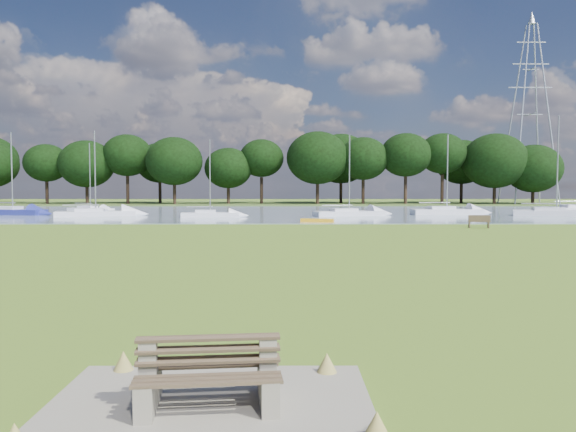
{
  "coord_description": "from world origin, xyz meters",
  "views": [
    {
      "loc": [
        0.99,
        -21.03,
        2.9
      ],
      "look_at": [
        1.04,
        -2.0,
        1.9
      ],
      "focal_mm": 35.0,
      "sensor_mm": 36.0,
      "label": 1
    }
  ],
  "objects_px": {
    "sailboat_4": "(210,213)",
    "sailboat_5": "(348,212)",
    "bench_pair": "(209,375)",
    "sailboat_0": "(90,208)",
    "pylon": "(530,84)",
    "sailboat_1": "(446,210)",
    "sailboat_3": "(12,210)",
    "sailboat_2": "(555,211)",
    "riverbank_bench": "(479,222)",
    "sailboat_8": "(95,212)",
    "kayak": "(317,220)"
  },
  "relations": [
    {
      "from": "sailboat_4",
      "to": "sailboat_5",
      "type": "distance_m",
      "value": 13.37
    },
    {
      "from": "bench_pair",
      "to": "sailboat_0",
      "type": "distance_m",
      "value": 59.23
    },
    {
      "from": "sailboat_0",
      "to": "sailboat_5",
      "type": "height_order",
      "value": "sailboat_5"
    },
    {
      "from": "bench_pair",
      "to": "sailboat_4",
      "type": "bearing_deg",
      "value": 91.85
    },
    {
      "from": "bench_pair",
      "to": "pylon",
      "type": "distance_m",
      "value": 95.03
    },
    {
      "from": "sailboat_0",
      "to": "sailboat_1",
      "type": "distance_m",
      "value": 38.55
    },
    {
      "from": "sailboat_3",
      "to": "sailboat_5",
      "type": "height_order",
      "value": "sailboat_3"
    },
    {
      "from": "pylon",
      "to": "sailboat_1",
      "type": "relative_size",
      "value": 3.78
    },
    {
      "from": "pylon",
      "to": "sailboat_3",
      "type": "distance_m",
      "value": 77.61
    },
    {
      "from": "sailboat_2",
      "to": "sailboat_3",
      "type": "xyz_separation_m",
      "value": [
        -53.9,
        2.58,
        0.01
      ]
    },
    {
      "from": "riverbank_bench",
      "to": "sailboat_4",
      "type": "xyz_separation_m",
      "value": [
        -20.63,
        12.87,
        0.01
      ]
    },
    {
      "from": "sailboat_0",
      "to": "sailboat_1",
      "type": "bearing_deg",
      "value": 15.23
    },
    {
      "from": "riverbank_bench",
      "to": "sailboat_5",
      "type": "bearing_deg",
      "value": 127.05
    },
    {
      "from": "pylon",
      "to": "sailboat_1",
      "type": "distance_m",
      "value": 45.13
    },
    {
      "from": "bench_pair",
      "to": "sailboat_1",
      "type": "distance_m",
      "value": 52.9
    },
    {
      "from": "sailboat_3",
      "to": "sailboat_0",
      "type": "bearing_deg",
      "value": 59.09
    },
    {
      "from": "sailboat_3",
      "to": "sailboat_8",
      "type": "height_order",
      "value": "sailboat_3"
    },
    {
      "from": "kayak",
      "to": "pylon",
      "type": "relative_size",
      "value": 0.09
    },
    {
      "from": "sailboat_0",
      "to": "sailboat_8",
      "type": "distance_m",
      "value": 9.27
    },
    {
      "from": "sailboat_3",
      "to": "sailboat_1",
      "type": "bearing_deg",
      "value": 15.72
    },
    {
      "from": "sailboat_2",
      "to": "sailboat_8",
      "type": "bearing_deg",
      "value": -159.78
    },
    {
      "from": "riverbank_bench",
      "to": "sailboat_1",
      "type": "xyz_separation_m",
      "value": [
        2.79,
        17.92,
        0.1
      ]
    },
    {
      "from": "riverbank_bench",
      "to": "kayak",
      "type": "distance_m",
      "value": 12.5
    },
    {
      "from": "sailboat_0",
      "to": "sailboat_3",
      "type": "bearing_deg",
      "value": -113.02
    },
    {
      "from": "pylon",
      "to": "sailboat_2",
      "type": "distance_m",
      "value": 43.38
    },
    {
      "from": "riverbank_bench",
      "to": "sailboat_1",
      "type": "height_order",
      "value": "sailboat_1"
    },
    {
      "from": "sailboat_2",
      "to": "sailboat_4",
      "type": "relative_size",
      "value": 1.35
    },
    {
      "from": "kayak",
      "to": "sailboat_0",
      "type": "relative_size",
      "value": 0.35
    },
    {
      "from": "kayak",
      "to": "sailboat_1",
      "type": "height_order",
      "value": "sailboat_1"
    },
    {
      "from": "pylon",
      "to": "sailboat_8",
      "type": "xyz_separation_m",
      "value": [
        -57.69,
        -37.18,
        -18.83
      ]
    },
    {
      "from": "sailboat_2",
      "to": "sailboat_5",
      "type": "bearing_deg",
      "value": -160.58
    },
    {
      "from": "riverbank_bench",
      "to": "sailboat_5",
      "type": "relative_size",
      "value": 0.2
    },
    {
      "from": "sailboat_8",
      "to": "sailboat_3",
      "type": "bearing_deg",
      "value": 146.14
    },
    {
      "from": "kayak",
      "to": "sailboat_2",
      "type": "distance_m",
      "value": 25.33
    },
    {
      "from": "bench_pair",
      "to": "sailboat_5",
      "type": "distance_m",
      "value": 47.81
    },
    {
      "from": "bench_pair",
      "to": "pylon",
      "type": "xyz_separation_m",
      "value": [
        40.24,
        84.0,
        18.83
      ]
    },
    {
      "from": "bench_pair",
      "to": "kayak",
      "type": "xyz_separation_m",
      "value": [
        3.46,
        38.0,
        -0.31
      ]
    },
    {
      "from": "bench_pair",
      "to": "pylon",
      "type": "bearing_deg",
      "value": 58.45
    },
    {
      "from": "sailboat_8",
      "to": "sailboat_1",
      "type": "bearing_deg",
      "value": -11.21
    },
    {
      "from": "kayak",
      "to": "sailboat_4",
      "type": "bearing_deg",
      "value": 158.98
    },
    {
      "from": "sailboat_0",
      "to": "sailboat_3",
      "type": "height_order",
      "value": "sailboat_3"
    },
    {
      "from": "bench_pair",
      "to": "sailboat_4",
      "type": "height_order",
      "value": "sailboat_4"
    },
    {
      "from": "pylon",
      "to": "sailboat_0",
      "type": "height_order",
      "value": "pylon"
    },
    {
      "from": "sailboat_3",
      "to": "sailboat_2",
      "type": "bearing_deg",
      "value": 12.67
    },
    {
      "from": "pylon",
      "to": "riverbank_bench",
      "type": "bearing_deg",
      "value": -116.4
    },
    {
      "from": "pylon",
      "to": "sailboat_5",
      "type": "distance_m",
      "value": 52.98
    },
    {
      "from": "kayak",
      "to": "sailboat_3",
      "type": "height_order",
      "value": "sailboat_3"
    },
    {
      "from": "sailboat_0",
      "to": "sailboat_4",
      "type": "xyz_separation_m",
      "value": [
        14.75,
        -10.46,
        -0.01
      ]
    },
    {
      "from": "pylon",
      "to": "sailboat_5",
      "type": "relative_size",
      "value": 3.92
    },
    {
      "from": "riverbank_bench",
      "to": "sailboat_3",
      "type": "bearing_deg",
      "value": 167.73
    }
  ]
}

